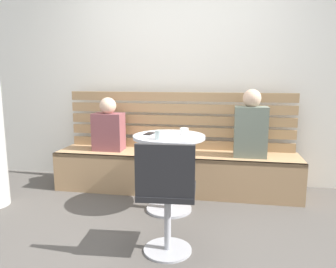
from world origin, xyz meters
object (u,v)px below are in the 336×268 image
(person_child_left, at_px, (108,127))
(cup_glass_short, at_px, (159,135))
(white_chair, at_px, (167,195))
(person_adult, at_px, (251,127))
(phone_on_table, at_px, (149,134))
(booth_bench, at_px, (175,172))
(cup_ceramic_white, at_px, (184,132))
(cafe_table, at_px, (169,158))
(plate_small, at_px, (171,137))

(person_child_left, relative_size, cup_glass_short, 7.62)
(white_chair, distance_m, person_adult, 1.53)
(white_chair, relative_size, phone_on_table, 6.07)
(booth_bench, bearing_deg, cup_ceramic_white, -72.72)
(booth_bench, distance_m, cafe_table, 0.63)
(cafe_table, xyz_separation_m, cup_ceramic_white, (0.14, 0.02, 0.26))
(person_adult, bearing_deg, plate_small, -139.73)
(cup_ceramic_white, bearing_deg, white_chair, -90.84)
(cafe_table, distance_m, person_adult, 0.98)
(person_child_left, height_order, cup_glass_short, person_child_left)
(person_adult, distance_m, person_child_left, 1.59)
(white_chair, height_order, plate_small, white_chair)
(cafe_table, relative_size, plate_small, 4.35)
(person_child_left, xyz_separation_m, cup_glass_short, (0.76, -0.77, 0.07))
(cafe_table, bearing_deg, phone_on_table, 170.32)
(person_adult, xyz_separation_m, person_child_left, (-1.59, 0.03, -0.05))
(booth_bench, xyz_separation_m, white_chair, (0.15, -1.37, 0.24))
(person_adult, bearing_deg, person_child_left, 178.94)
(cup_ceramic_white, relative_size, plate_small, 0.47)
(person_adult, height_order, person_child_left, person_adult)
(plate_small, bearing_deg, person_adult, 40.27)
(white_chair, bearing_deg, person_adult, 64.17)
(white_chair, xyz_separation_m, person_child_left, (-0.94, 1.38, 0.24))
(cup_ceramic_white, height_order, plate_small, cup_ceramic_white)
(person_adult, bearing_deg, white_chair, -115.83)
(cafe_table, relative_size, cup_ceramic_white, 9.25)
(white_chair, bearing_deg, cup_ceramic_white, 89.16)
(person_adult, xyz_separation_m, plate_small, (-0.74, -0.63, -0.01))
(person_adult, bearing_deg, booth_bench, 178.93)
(person_child_left, bearing_deg, booth_bench, -1.06)
(booth_bench, bearing_deg, person_adult, -1.07)
(person_child_left, bearing_deg, phone_on_table, -41.05)
(plate_small, bearing_deg, phone_on_table, 151.51)
(person_adult, bearing_deg, phone_on_table, -152.82)
(cafe_table, height_order, plate_small, plate_small)
(booth_bench, xyz_separation_m, person_adult, (0.81, -0.02, 0.54))
(white_chair, relative_size, plate_small, 5.00)
(cup_ceramic_white, height_order, phone_on_table, cup_ceramic_white)
(booth_bench, xyz_separation_m, cup_ceramic_white, (0.16, -0.53, 0.55))
(booth_bench, bearing_deg, white_chair, -83.64)
(person_child_left, distance_m, cup_ceramic_white, 1.10)
(cup_glass_short, distance_m, phone_on_table, 0.28)
(cafe_table, bearing_deg, cup_glass_short, -104.01)
(phone_on_table, bearing_deg, cup_ceramic_white, -172.87)
(cafe_table, distance_m, white_chair, 0.83)
(phone_on_table, bearing_deg, plate_small, 160.46)
(person_child_left, height_order, phone_on_table, person_child_left)
(white_chair, xyz_separation_m, phone_on_table, (-0.33, 0.85, 0.28))
(cafe_table, bearing_deg, plate_small, -68.60)
(cafe_table, xyz_separation_m, white_chair, (0.13, -0.81, -0.05))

